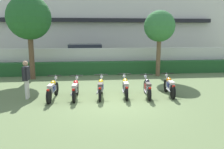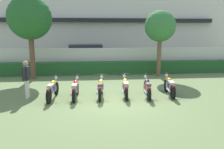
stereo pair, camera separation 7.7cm
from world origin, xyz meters
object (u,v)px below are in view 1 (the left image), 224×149
at_px(motorcycle_in_row_3, 125,87).
at_px(motorcycle_in_row_5, 169,86).
at_px(tree_near_inspector, 29,18).
at_px(tree_far_side, 160,27).
at_px(motorcycle_in_row_0, 53,89).
at_px(motorcycle_in_row_4, 147,87).
at_px(motorcycle_in_row_1, 75,89).
at_px(parked_car, 87,55).
at_px(inspector_person, 26,76).
at_px(motorcycle_in_row_2, 101,87).

relative_size(motorcycle_in_row_3, motorcycle_in_row_5, 1.05).
height_order(tree_near_inspector, tree_far_side, tree_near_inspector).
height_order(motorcycle_in_row_0, motorcycle_in_row_4, motorcycle_in_row_0).
relative_size(tree_far_side, motorcycle_in_row_1, 2.33).
distance_m(parked_car, inspector_person, 9.37).
relative_size(motorcycle_in_row_4, motorcycle_in_row_5, 1.02).
distance_m(motorcycle_in_row_1, motorcycle_in_row_3, 2.22).
height_order(parked_car, motorcycle_in_row_5, parked_car).
height_order(motorcycle_in_row_1, motorcycle_in_row_4, same).
relative_size(motorcycle_in_row_5, inspector_person, 1.09).
xyz_separation_m(motorcycle_in_row_4, motorcycle_in_row_5, (1.07, 0.11, 0.01)).
height_order(parked_car, inspector_person, parked_car).
bearing_deg(motorcycle_in_row_3, motorcycle_in_row_2, 96.34).
height_order(tree_near_inspector, motorcycle_in_row_5, tree_near_inspector).
distance_m(parked_car, motorcycle_in_row_3, 9.31).
xyz_separation_m(tree_far_side, motorcycle_in_row_4, (-1.95, -4.65, -2.75)).
bearing_deg(motorcycle_in_row_4, parked_car, 23.03).
bearing_deg(motorcycle_in_row_0, motorcycle_in_row_2, -82.85).
bearing_deg(tree_far_side, motorcycle_in_row_5, -101.01).
bearing_deg(motorcycle_in_row_0, inspector_person, 82.92).
bearing_deg(motorcycle_in_row_5, motorcycle_in_row_2, 95.45).
bearing_deg(tree_near_inspector, motorcycle_in_row_5, -31.75).
height_order(tree_far_side, motorcycle_in_row_1, tree_far_side).
xyz_separation_m(parked_car, motorcycle_in_row_1, (-0.47, -9.24, -0.50)).
bearing_deg(motorcycle_in_row_3, motorcycle_in_row_1, 97.13).
bearing_deg(tree_far_side, parked_car, 135.16).
distance_m(parked_car, motorcycle_in_row_5, 9.94).
xyz_separation_m(tree_near_inspector, motorcycle_in_row_5, (7.12, -4.40, -3.22)).
bearing_deg(parked_car, motorcycle_in_row_2, -86.58).
xyz_separation_m(tree_far_side, motorcycle_in_row_5, (-0.88, -4.54, -2.74)).
distance_m(tree_far_side, motorcycle_in_row_3, 6.02).
xyz_separation_m(motorcycle_in_row_0, motorcycle_in_row_5, (5.23, 0.06, 0.00)).
bearing_deg(motorcycle_in_row_4, motorcycle_in_row_0, 96.17).
bearing_deg(motorcycle_in_row_0, parked_car, -3.95).
xyz_separation_m(motorcycle_in_row_1, motorcycle_in_row_3, (2.22, 0.11, 0.00)).
relative_size(tree_near_inspector, motorcycle_in_row_4, 2.70).
height_order(tree_far_side, motorcycle_in_row_2, tree_far_side).
distance_m(motorcycle_in_row_0, motorcycle_in_row_4, 4.17).
height_order(motorcycle_in_row_2, motorcycle_in_row_3, motorcycle_in_row_3).
bearing_deg(motorcycle_in_row_5, motorcycle_in_row_3, 94.25).
xyz_separation_m(motorcycle_in_row_2, inspector_person, (-3.21, 0.16, 0.54)).
relative_size(motorcycle_in_row_3, inspector_person, 1.15).
distance_m(motorcycle_in_row_1, motorcycle_in_row_5, 4.26).
height_order(tree_near_inspector, motorcycle_in_row_0, tree_near_inspector).
bearing_deg(tree_near_inspector, motorcycle_in_row_4, -36.69).
height_order(motorcycle_in_row_4, motorcycle_in_row_5, motorcycle_in_row_5).
bearing_deg(motorcycle_in_row_1, motorcycle_in_row_5, -85.93).
relative_size(tree_far_side, motorcycle_in_row_3, 2.21).
xyz_separation_m(tree_near_inspector, inspector_person, (0.76, -4.23, -2.69)).
height_order(parked_car, motorcycle_in_row_0, parked_car).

